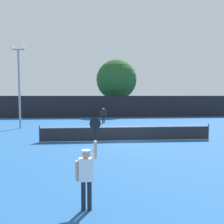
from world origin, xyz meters
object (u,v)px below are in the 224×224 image
player_receiving (103,114)px  light_pole (19,82)px  parked_car_near (85,109)px  parked_car_mid (149,109)px  player_serving (87,170)px  large_tree (116,80)px  tennis_ball (159,138)px

player_receiving → light_pole: (-7.81, -3.42, 3.27)m
parked_car_near → player_receiving: bearing=-71.3°
player_receiving → parked_car_mid: (7.93, 11.61, -0.21)m
player_serving → parked_car_mid: 32.26m
large_tree → parked_car_mid: 7.13m
large_tree → parked_car_near: (-4.98, 2.11, -4.63)m
player_serving → parked_car_near: (-1.07, 32.35, -0.30)m
light_pole → parked_car_near: (5.40, 16.49, -3.48)m
player_serving → player_receiving: size_ratio=1.53×
tennis_ball → light_pole: 13.48m
tennis_ball → light_pole: light_pole is taller
player_serving → tennis_ball: player_serving is taller
parked_car_mid → player_receiving: bearing=-121.2°
light_pole → parked_car_mid: bearing=43.7°
tennis_ball → large_tree: (-0.88, 20.49, 5.37)m
player_serving → tennis_ball: bearing=63.9°
parked_car_near → parked_car_mid: size_ratio=1.03×
tennis_ball → parked_car_mid: size_ratio=0.02×
tennis_ball → parked_car_near: (-5.85, 22.60, 0.74)m
parked_car_mid → light_pole: bearing=-133.2°
parked_car_near → parked_car_mid: 10.45m
player_serving → large_tree: (3.91, 30.24, 4.34)m
player_serving → parked_car_near: size_ratio=0.56×
player_receiving → tennis_ball: player_receiving is taller
large_tree → tennis_ball: bearing=-87.5°
light_pole → parked_car_mid: 22.05m
player_receiving → parked_car_mid: bearing=-124.3°
player_serving → large_tree: large_tree is taller
parked_car_mid → tennis_ball: bearing=-98.9°
player_receiving → parked_car_mid: parked_car_mid is taller
large_tree → parked_car_mid: (5.38, 0.66, -4.63)m
tennis_ball → parked_car_mid: bearing=78.0°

